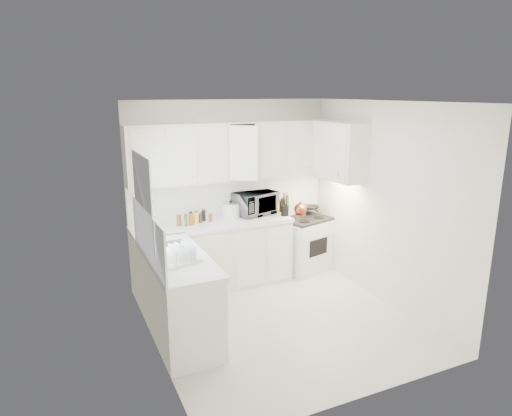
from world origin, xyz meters
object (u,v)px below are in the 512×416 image
utensil_crock (285,204)px  dish_rack (178,253)px  stove (304,237)px  tea_kettle (300,208)px  microwave (255,201)px  rice_cooker (231,209)px

utensil_crock → dish_rack: (-1.91, -1.20, -0.07)m
stove → tea_kettle: size_ratio=4.63×
tea_kettle → microwave: 0.67m
stove → tea_kettle: bearing=-154.1°
rice_cooker → utensil_crock: (0.75, -0.23, 0.05)m
tea_kettle → dish_rack: size_ratio=0.59×
tea_kettle → rice_cooker: rice_cooker is taller
rice_cooker → utensil_crock: utensil_crock is taller
rice_cooker → microwave: bearing=11.3°
stove → dish_rack: size_ratio=2.71×
dish_rack → utensil_crock: bearing=14.5°
dish_rack → microwave: bearing=25.6°
utensil_crock → dish_rack: bearing=-147.9°
microwave → rice_cooker: (-0.40, -0.03, -0.08)m
utensil_crock → dish_rack: size_ratio=0.90×
stove → tea_kettle: tea_kettle is taller
microwave → tea_kettle: bearing=-46.0°
stove → microwave: bearing=152.7°
stove → utensil_crock: size_ratio=3.01×
utensil_crock → stove: bearing=14.4°
stove → microwave: (-0.76, 0.16, 0.61)m
stove → dish_rack: dish_rack is taller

